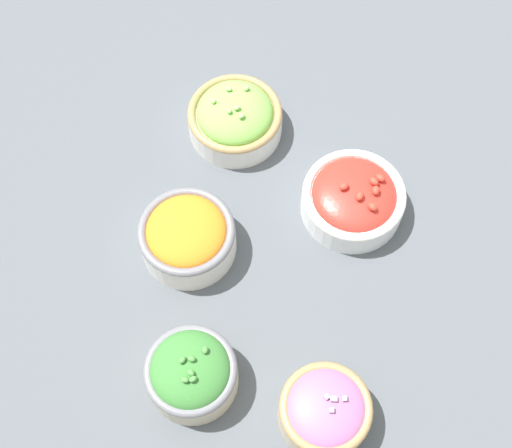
# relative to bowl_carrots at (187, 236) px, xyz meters

# --- Properties ---
(ground_plane) EXTENTS (3.00, 3.00, 0.00)m
(ground_plane) POSITION_rel_bowl_carrots_xyz_m (-0.04, 0.08, -0.04)
(ground_plane) COLOR #4C5156
(bowl_carrots) EXTENTS (0.13, 0.13, 0.07)m
(bowl_carrots) POSITION_rel_bowl_carrots_xyz_m (0.00, 0.00, 0.00)
(bowl_carrots) COLOR silver
(bowl_carrots) RESTS_ON ground_plane
(bowl_cherry_tomatoes) EXTENTS (0.14, 0.14, 0.07)m
(bowl_cherry_tomatoes) POSITION_rel_bowl_carrots_xyz_m (-0.12, 0.20, -0.01)
(bowl_cherry_tomatoes) COLOR white
(bowl_cherry_tomatoes) RESTS_ON ground_plane
(bowl_broccoli) EXTENTS (0.11, 0.11, 0.08)m
(bowl_broccoli) POSITION_rel_bowl_carrots_xyz_m (0.17, 0.06, 0.00)
(bowl_broccoli) COLOR beige
(bowl_broccoli) RESTS_ON ground_plane
(bowl_red_onion) EXTENTS (0.11, 0.11, 0.07)m
(bowl_red_onion) POSITION_rel_bowl_carrots_xyz_m (0.17, 0.23, -0.00)
(bowl_red_onion) COLOR beige
(bowl_red_onion) RESTS_ON ground_plane
(bowl_lettuce) EXTENTS (0.14, 0.14, 0.07)m
(bowl_lettuce) POSITION_rel_bowl_carrots_xyz_m (-0.20, 0.01, -0.00)
(bowl_lettuce) COLOR silver
(bowl_lettuce) RESTS_ON ground_plane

